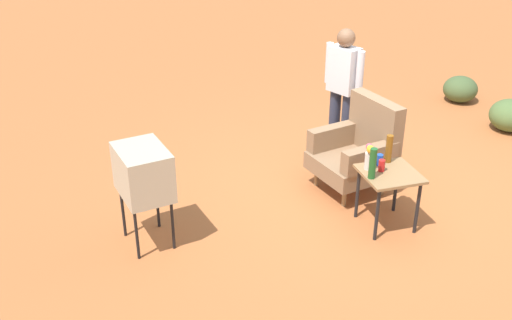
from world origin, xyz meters
name	(u,v)px	position (x,y,z in m)	size (l,w,h in m)	color
ground_plane	(361,189)	(0.00, 0.00, 0.00)	(60.00, 60.00, 0.00)	#AD6033
armchair	(358,149)	(-0.05, -0.05, 0.50)	(0.92, 0.93, 1.06)	#937047
side_table	(389,180)	(0.75, -0.09, 0.53)	(0.56, 0.56, 0.62)	black
tv_on_stand	(143,173)	(0.37, -2.49, 0.78)	(0.67, 0.55, 1.03)	black
person_standing	(343,85)	(-0.91, 0.12, 0.94)	(0.52, 0.36, 1.64)	#2D3347
soda_can_red	(382,166)	(0.70, -0.16, 0.68)	(0.07, 0.07, 0.12)	red
bottle_wine_green	(373,163)	(0.80, -0.32, 0.78)	(0.07, 0.07, 0.32)	#1E5623
soda_can_blue	(380,160)	(0.58, -0.12, 0.68)	(0.07, 0.07, 0.12)	blue
bottle_tall_amber	(388,149)	(0.53, 0.00, 0.77)	(0.07, 0.07, 0.30)	brown
flower_vase	(369,156)	(0.62, -0.26, 0.76)	(0.15, 0.10, 0.27)	silver
shrub_near	(460,89)	(-2.09, 2.67, 0.20)	(0.52, 0.52, 0.40)	#475B33
shrub_far	(511,115)	(-0.94, 2.70, 0.22)	(0.57, 0.57, 0.44)	#516B38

